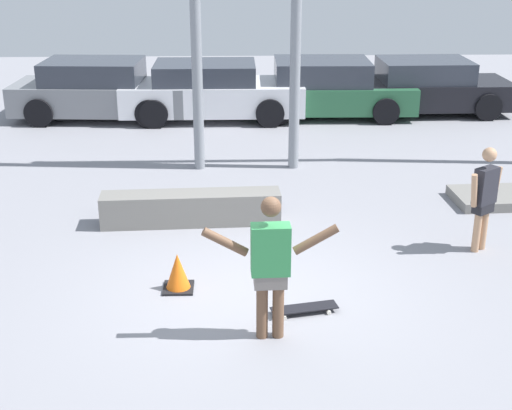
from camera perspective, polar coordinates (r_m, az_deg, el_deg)
name	(u,v)px	position (r m, az deg, el deg)	size (l,w,h in m)	color
ground_plane	(254,295)	(9.20, -0.17, -7.22)	(36.00, 36.00, 0.00)	gray
skateboarder	(271,262)	(7.90, 1.17, -4.58)	(1.52, 0.23, 1.72)	brown
skateboard	(304,308)	(8.80, 3.89, -8.23)	(0.85, 0.37, 0.08)	black
grind_box	(191,208)	(11.29, -5.21, -0.26)	(2.82, 0.48, 0.51)	slate
parked_car_grey	(100,90)	(17.91, -12.40, 8.94)	(4.28, 2.10, 1.41)	slate
parked_car_white	(211,91)	(17.50, -3.62, 9.05)	(4.36, 1.91, 1.36)	white
parked_car_green	(326,89)	(17.86, 5.62, 9.22)	(4.18, 2.06, 1.38)	#28603D
parked_car_black	(427,87)	(18.56, 13.56, 9.15)	(3.99, 1.98, 1.33)	black
bystander	(485,195)	(10.60, 17.82, 0.79)	(0.58, 0.44, 1.56)	tan
traffic_cone	(178,272)	(9.29, -6.28, -5.36)	(0.39, 0.39, 0.50)	black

